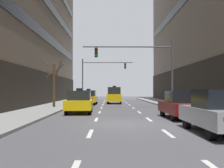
# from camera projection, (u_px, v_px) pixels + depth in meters

# --- Properties ---
(ground_plane) EXTENTS (120.00, 120.00, 0.00)m
(ground_plane) POSITION_uv_depth(u_px,v_px,m) (125.00, 124.00, 13.46)
(ground_plane) COLOR #515156
(lane_stripe_l1_s3) EXTENTS (0.16, 2.00, 0.01)m
(lane_stripe_l1_s3) POSITION_uv_depth(u_px,v_px,m) (90.00, 133.00, 10.44)
(lane_stripe_l1_s3) COLOR silver
(lane_stripe_l1_s3) RESTS_ON ground
(lane_stripe_l1_s4) EXTENTS (0.16, 2.00, 0.01)m
(lane_stripe_l1_s4) POSITION_uv_depth(u_px,v_px,m) (96.00, 119.00, 15.44)
(lane_stripe_l1_s4) COLOR silver
(lane_stripe_l1_s4) RESTS_ON ground
(lane_stripe_l1_s5) EXTENTS (0.16, 2.00, 0.01)m
(lane_stripe_l1_s5) POSITION_uv_depth(u_px,v_px,m) (100.00, 112.00, 20.44)
(lane_stripe_l1_s5) COLOR silver
(lane_stripe_l1_s5) RESTS_ON ground
(lane_stripe_l1_s6) EXTENTS (0.16, 2.00, 0.01)m
(lane_stripe_l1_s6) POSITION_uv_depth(u_px,v_px,m) (101.00, 108.00, 25.44)
(lane_stripe_l1_s6) COLOR silver
(lane_stripe_l1_s6) RESTS_ON ground
(lane_stripe_l1_s7) EXTENTS (0.16, 2.00, 0.01)m
(lane_stripe_l1_s7) POSITION_uv_depth(u_px,v_px,m) (103.00, 105.00, 30.44)
(lane_stripe_l1_s7) COLOR silver
(lane_stripe_l1_s7) RESTS_ON ground
(lane_stripe_l1_s8) EXTENTS (0.16, 2.00, 0.01)m
(lane_stripe_l1_s8) POSITION_uv_depth(u_px,v_px,m) (104.00, 103.00, 35.44)
(lane_stripe_l1_s8) COLOR silver
(lane_stripe_l1_s8) RESTS_ON ground
(lane_stripe_l1_s9) EXTENTS (0.16, 2.00, 0.01)m
(lane_stripe_l1_s9) POSITION_uv_depth(u_px,v_px,m) (104.00, 101.00, 40.44)
(lane_stripe_l1_s9) COLOR silver
(lane_stripe_l1_s9) RESTS_ON ground
(lane_stripe_l1_s10) EXTENTS (0.16, 2.00, 0.01)m
(lane_stripe_l1_s10) POSITION_uv_depth(u_px,v_px,m) (105.00, 100.00, 45.43)
(lane_stripe_l1_s10) COLOR silver
(lane_stripe_l1_s10) RESTS_ON ground
(lane_stripe_l2_s3) EXTENTS (0.16, 2.00, 0.01)m
(lane_stripe_l2_s3) POSITION_uv_depth(u_px,v_px,m) (168.00, 133.00, 10.47)
(lane_stripe_l2_s3) COLOR silver
(lane_stripe_l2_s3) RESTS_ON ground
(lane_stripe_l2_s4) EXTENTS (0.16, 2.00, 0.01)m
(lane_stripe_l2_s4) POSITION_uv_depth(u_px,v_px,m) (149.00, 119.00, 15.47)
(lane_stripe_l2_s4) COLOR silver
(lane_stripe_l2_s4) RESTS_ON ground
(lane_stripe_l2_s5) EXTENTS (0.16, 2.00, 0.01)m
(lane_stripe_l2_s5) POSITION_uv_depth(u_px,v_px,m) (139.00, 112.00, 20.47)
(lane_stripe_l2_s5) COLOR silver
(lane_stripe_l2_s5) RESTS_ON ground
(lane_stripe_l2_s6) EXTENTS (0.16, 2.00, 0.01)m
(lane_stripe_l2_s6) POSITION_uv_depth(u_px,v_px,m) (133.00, 108.00, 25.47)
(lane_stripe_l2_s6) COLOR silver
(lane_stripe_l2_s6) RESTS_ON ground
(lane_stripe_l2_s7) EXTENTS (0.16, 2.00, 0.01)m
(lane_stripe_l2_s7) POSITION_uv_depth(u_px,v_px,m) (129.00, 105.00, 30.47)
(lane_stripe_l2_s7) COLOR silver
(lane_stripe_l2_s7) RESTS_ON ground
(lane_stripe_l2_s8) EXTENTS (0.16, 2.00, 0.01)m
(lane_stripe_l2_s8) POSITION_uv_depth(u_px,v_px,m) (127.00, 103.00, 35.47)
(lane_stripe_l2_s8) COLOR silver
(lane_stripe_l2_s8) RESTS_ON ground
(lane_stripe_l2_s9) EXTENTS (0.16, 2.00, 0.01)m
(lane_stripe_l2_s9) POSITION_uv_depth(u_px,v_px,m) (124.00, 101.00, 40.46)
(lane_stripe_l2_s9) COLOR silver
(lane_stripe_l2_s9) RESTS_ON ground
(lane_stripe_l2_s10) EXTENTS (0.16, 2.00, 0.01)m
(lane_stripe_l2_s10) POSITION_uv_depth(u_px,v_px,m) (123.00, 100.00, 45.46)
(lane_stripe_l2_s10) COLOR silver
(lane_stripe_l2_s10) RESTS_ON ground
(taxi_driving_0) EXTENTS (1.91, 4.28, 2.21)m
(taxi_driving_0) POSITION_uv_depth(u_px,v_px,m) (114.00, 95.00, 33.57)
(taxi_driving_0) COLOR black
(taxi_driving_0) RESTS_ON ground
(taxi_driving_1) EXTENTS (1.95, 4.45, 1.83)m
(taxi_driving_1) POSITION_uv_depth(u_px,v_px,m) (89.00, 98.00, 31.23)
(taxi_driving_1) COLOR black
(taxi_driving_1) RESTS_ON ground
(taxi_driving_2) EXTENTS (1.99, 4.43, 1.81)m
(taxi_driving_2) POSITION_uv_depth(u_px,v_px,m) (79.00, 102.00, 19.63)
(taxi_driving_2) COLOR black
(taxi_driving_2) RESTS_ON ground
(car_parked_1) EXTENTS (1.91, 4.52, 1.69)m
(car_parked_1) POSITION_uv_depth(u_px,v_px,m) (219.00, 112.00, 10.43)
(car_parked_1) COLOR black
(car_parked_1) RESTS_ON ground
(car_parked_2) EXTENTS (1.93, 4.39, 1.63)m
(car_parked_2) POSITION_uv_depth(u_px,v_px,m) (181.00, 105.00, 15.93)
(car_parked_2) COLOR black
(car_parked_2) RESTS_ON ground
(traffic_signal_0) EXTENTS (8.16, 0.35, 6.04)m
(traffic_signal_0) POSITION_uv_depth(u_px,v_px,m) (145.00, 62.00, 24.36)
(traffic_signal_0) COLOR #4C4C51
(traffic_signal_0) RESTS_ON sidewalk_right
(traffic_signal_1) EXTENTS (7.86, 0.35, 6.37)m
(traffic_signal_1) POSITION_uv_depth(u_px,v_px,m) (98.00, 72.00, 41.87)
(traffic_signal_1) COLOR #4C4C51
(traffic_signal_1) RESTS_ON sidewalk_left
(street_tree_0) EXTENTS (2.07, 2.09, 4.33)m
(street_tree_0) POSITION_uv_depth(u_px,v_px,m) (54.00, 83.00, 25.13)
(street_tree_0) COLOR #4C3823
(street_tree_0) RESTS_ON sidewalk_left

